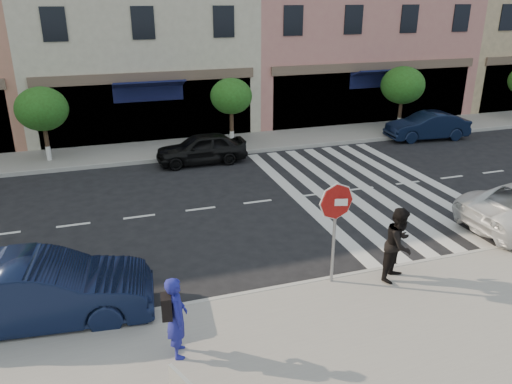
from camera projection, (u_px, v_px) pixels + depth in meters
name	position (u px, v px, depth m)	size (l,w,h in m)	color
ground	(233.00, 267.00, 13.02)	(120.00, 120.00, 0.00)	black
sidewalk_near	(286.00, 356.00, 9.67)	(60.00, 4.50, 0.15)	gray
sidewalk_far	(168.00, 150.00, 22.71)	(60.00, 3.00, 0.15)	gray
building_centre	(133.00, 19.00, 25.89)	(11.00, 9.00, 11.00)	beige
building_east_far	(512.00, 6.00, 32.84)	(12.00, 9.00, 12.00)	#D9BA8B
street_tree_wb	(42.00, 109.00, 20.26)	(2.10, 2.10, 3.06)	#473323
street_tree_c	(231.00, 97.00, 22.58)	(1.90, 1.90, 3.04)	#473323
street_tree_ea	(403.00, 85.00, 25.19)	(2.20, 2.20, 3.19)	#473323
stop_sign	(336.00, 212.00, 11.40)	(0.87, 0.29, 2.54)	gray
photographer	(177.00, 317.00, 9.34)	(0.61, 0.40, 1.67)	navy
walker	(399.00, 244.00, 11.90)	(0.89, 0.70, 1.84)	black
car_near_mid	(41.00, 291.00, 10.54)	(1.62, 4.65, 1.53)	black
car_far_mid	(201.00, 148.00, 20.92)	(1.52, 3.77, 1.29)	black
car_far_right	(427.00, 126.00, 24.45)	(1.40, 4.02, 1.32)	black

